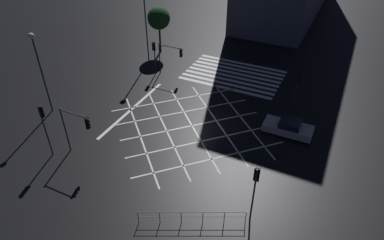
% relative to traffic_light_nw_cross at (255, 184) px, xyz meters
% --- Properties ---
extents(ground_plane, '(200.00, 200.00, 0.00)m').
position_rel_traffic_light_nw_cross_xyz_m(ground_plane, '(7.85, -7.48, -3.14)').
color(ground_plane, black).
extents(road_markings, '(15.88, 22.05, 0.01)m').
position_rel_traffic_light_nw_cross_xyz_m(road_markings, '(8.16, -14.61, -3.13)').
color(road_markings, silver).
rests_on(road_markings, ground_plane).
extents(traffic_light_nw_cross, '(0.36, 0.39, 4.40)m').
position_rel_traffic_light_nw_cross_xyz_m(traffic_light_nw_cross, '(0.00, 0.00, 0.00)').
color(traffic_light_nw_cross, '#2D2D30').
rests_on(traffic_light_nw_cross, ground_plane).
extents(traffic_light_ne_main, '(2.80, 0.36, 4.09)m').
position_rel_traffic_light_nw_cross_xyz_m(traffic_light_ne_main, '(13.87, -0.17, -0.11)').
color(traffic_light_ne_main, '#2D2D30').
rests_on(traffic_light_ne_main, ground_plane).
extents(traffic_light_se_cross, '(0.36, 0.39, 3.80)m').
position_rel_traffic_light_nw_cross_xyz_m(traffic_light_se_cross, '(15.87, -14.60, -0.42)').
color(traffic_light_se_cross, '#2D2D30').
rests_on(traffic_light_se_cross, ground_plane).
extents(traffic_light_ne_cross, '(0.36, 0.39, 4.55)m').
position_rel_traffic_light_nw_cross_xyz_m(traffic_light_ne_cross, '(16.22, 0.78, 0.10)').
color(traffic_light_ne_cross, '#2D2D30').
rests_on(traffic_light_ne_cross, ground_plane).
extents(traffic_light_sw_cross, '(0.36, 0.39, 3.55)m').
position_rel_traffic_light_nw_cross_xyz_m(traffic_light_sw_cross, '(0.43, -14.66, -0.60)').
color(traffic_light_sw_cross, '#2D2D30').
rests_on(traffic_light_sw_cross, ground_plane).
extents(traffic_light_se_main, '(2.96, 0.36, 3.52)m').
position_rel_traffic_light_nw_cross_xyz_m(traffic_light_se_main, '(13.94, -15.13, -0.53)').
color(traffic_light_se_main, '#2D2D30').
rests_on(traffic_light_se_main, ground_plane).
extents(street_lamp_east, '(0.61, 0.61, 9.40)m').
position_rel_traffic_light_nw_cross_xyz_m(street_lamp_east, '(18.25, -17.02, 3.96)').
color(street_lamp_east, '#2D2D30').
rests_on(street_lamp_east, ground_plane).
extents(street_lamp_west, '(0.47, 0.47, 7.69)m').
position_rel_traffic_light_nw_cross_xyz_m(street_lamp_west, '(20.86, -3.88, 2.13)').
color(street_lamp_west, '#2D2D30').
rests_on(street_lamp_west, ground_plane).
extents(street_tree_near, '(2.74, 2.74, 5.69)m').
position_rel_traffic_light_nw_cross_xyz_m(street_tree_near, '(18.37, -20.07, 1.16)').
color(street_tree_near, '#38281C').
rests_on(street_tree_near, ground_plane).
extents(waiting_car, '(4.19, 1.81, 1.28)m').
position_rel_traffic_light_nw_cross_xyz_m(waiting_car, '(-0.07, -10.12, -2.54)').
color(waiting_car, '#B7BABC').
rests_on(waiting_car, ground_plane).
extents(pedestrian_railing, '(6.21, 3.03, 1.05)m').
position_rel_traffic_light_nw_cross_xyz_m(pedestrian_railing, '(3.26, 1.99, -2.47)').
color(pedestrian_railing, gray).
rests_on(pedestrian_railing, ground_plane).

